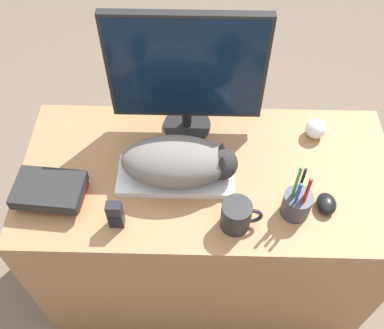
% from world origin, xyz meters
% --- Properties ---
extents(desk, '(1.28, 0.61, 0.77)m').
position_xyz_m(desk, '(0.00, 0.31, 0.38)').
color(desk, '#9E7047').
rests_on(desk, ground_plane).
extents(keyboard, '(0.39, 0.16, 0.02)m').
position_xyz_m(keyboard, '(-0.11, 0.28, 0.78)').
color(keyboard, silver).
rests_on(keyboard, desk).
extents(cat, '(0.38, 0.19, 0.14)m').
position_xyz_m(cat, '(-0.09, 0.28, 0.86)').
color(cat, '#66605B').
rests_on(cat, keyboard).
extents(monitor, '(0.51, 0.17, 0.48)m').
position_xyz_m(monitor, '(-0.08, 0.51, 1.03)').
color(monitor, black).
rests_on(monitor, desk).
extents(computer_mouse, '(0.06, 0.08, 0.04)m').
position_xyz_m(computer_mouse, '(0.38, 0.18, 0.79)').
color(computer_mouse, black).
rests_on(computer_mouse, desk).
extents(coffee_mug, '(0.13, 0.09, 0.11)m').
position_xyz_m(coffee_mug, '(0.09, 0.11, 0.82)').
color(coffee_mug, black).
rests_on(coffee_mug, desk).
extents(pen_cup, '(0.09, 0.09, 0.23)m').
position_xyz_m(pen_cup, '(0.28, 0.16, 0.82)').
color(pen_cup, '#38383D').
rests_on(pen_cup, desk).
extents(baseball, '(0.07, 0.07, 0.07)m').
position_xyz_m(baseball, '(0.38, 0.48, 0.81)').
color(baseball, silver).
rests_on(baseball, desk).
extents(phone, '(0.05, 0.03, 0.11)m').
position_xyz_m(phone, '(-0.28, 0.10, 0.82)').
color(phone, black).
rests_on(phone, desk).
extents(book_stack, '(0.23, 0.16, 0.07)m').
position_xyz_m(book_stack, '(-0.50, 0.19, 0.81)').
color(book_stack, maroon).
rests_on(book_stack, desk).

